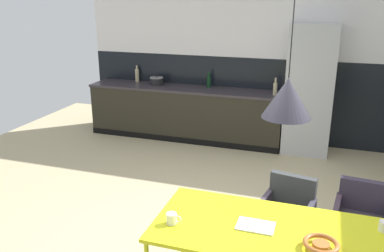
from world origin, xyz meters
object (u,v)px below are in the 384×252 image
object	(u,v)px
armchair_by_stool	(288,206)
mug_short_terracotta	(172,219)
open_book	(256,226)
mug_white_ceramic	(384,226)
bottle_oil_tall	(137,75)
pendant_lamp_over_table_near	(287,98)
armchair_far_side	(362,211)
cooking_pot	(157,81)
dining_table	(276,234)
bottle_spice_small	(209,81)
bottle_vinegar_dark	(275,88)
refrigerator_column	(310,90)
fruit_bowl	(321,244)

from	to	relation	value
armchair_by_stool	mug_short_terracotta	size ratio (longest dim) A/B	6.00
open_book	mug_short_terracotta	size ratio (longest dim) A/B	2.33
open_book	mug_white_ceramic	bearing A→B (deg)	14.71
mug_short_terracotta	bottle_oil_tall	world-z (taller)	bottle_oil_tall
bottle_oil_tall	pendant_lamp_over_table_near	xyz separation A→B (m)	(3.07, -3.89, 0.72)
pendant_lamp_over_table_near	armchair_far_side	bearing A→B (deg)	52.13
mug_white_ceramic	cooking_pot	xyz separation A→B (m)	(-3.40, 3.55, 0.22)
armchair_far_side	mug_short_terracotta	world-z (taller)	mug_short_terracotta
pendant_lamp_over_table_near	mug_white_ceramic	bearing A→B (deg)	14.11
armchair_by_stool	pendant_lamp_over_table_near	bearing A→B (deg)	98.80
dining_table	bottle_spice_small	distance (m)	4.23
cooking_pot	pendant_lamp_over_table_near	size ratio (longest dim) A/B	0.20
bottle_vinegar_dark	mug_short_terracotta	bearing A→B (deg)	-94.78
open_book	bottle_vinegar_dark	world-z (taller)	bottle_vinegar_dark
refrigerator_column	bottle_oil_tall	distance (m)	3.12
armchair_far_side	bottle_spice_small	size ratio (longest dim) A/B	2.72
fruit_bowl	bottle_spice_small	xyz separation A→B (m)	(-1.99, 4.03, 0.27)
dining_table	refrigerator_column	bearing A→B (deg)	89.28
bottle_vinegar_dark	bottle_oil_tall	bearing A→B (deg)	173.72
armchair_far_side	bottle_spice_small	distance (m)	3.80
armchair_far_side	fruit_bowl	xyz separation A→B (m)	(-0.37, -1.11, 0.27)
dining_table	pendant_lamp_over_table_near	bearing A→B (deg)	90.00
mug_white_ceramic	cooking_pot	size ratio (longest dim) A/B	0.48
bottle_oil_tall	pendant_lamp_over_table_near	distance (m)	5.00
bottle_vinegar_dark	armchair_by_stool	bearing A→B (deg)	-79.63
armchair_by_stool	open_book	world-z (taller)	armchair_by_stool
mug_short_terracotta	open_book	bearing A→B (deg)	14.45
armchair_by_stool	fruit_bowl	xyz separation A→B (m)	(0.30, -1.01, 0.28)
bottle_vinegar_dark	pendant_lamp_over_table_near	world-z (taller)	pendant_lamp_over_table_near
refrigerator_column	mug_white_ceramic	world-z (taller)	refrigerator_column
fruit_bowl	bottle_vinegar_dark	size ratio (longest dim) A/B	0.92
pendant_lamp_over_table_near	bottle_spice_small	bearing A→B (deg)	113.43
bottle_oil_tall	pendant_lamp_over_table_near	size ratio (longest dim) A/B	0.25
mug_white_ceramic	mug_short_terracotta	xyz separation A→B (m)	(-1.59, -0.41, 0.01)
fruit_bowl	dining_table	bearing A→B (deg)	154.87
fruit_bowl	bottle_oil_tall	xyz separation A→B (m)	(-3.39, 4.09, 0.28)
refrigerator_column	fruit_bowl	size ratio (longest dim) A/B	7.95
bottle_vinegar_dark	bottle_oil_tall	distance (m)	2.60
open_book	cooking_pot	distance (m)	4.53
refrigerator_column	bottle_vinegar_dark	xyz separation A→B (m)	(-0.53, -0.05, -0.00)
armchair_by_stool	cooking_pot	xyz separation A→B (m)	(-2.64, 2.94, 0.50)
refrigerator_column	cooking_pot	bearing A→B (deg)	177.88
fruit_bowl	bottle_vinegar_dark	xyz separation A→B (m)	(-0.81, 3.81, 0.26)
open_book	mug_short_terracotta	distance (m)	0.66
refrigerator_column	bottle_vinegar_dark	size ratio (longest dim) A/B	7.34
bottle_oil_tall	bottle_spice_small	size ratio (longest dim) A/B	1.07
fruit_bowl	open_book	distance (m)	0.52
cooking_pot	fruit_bowl	bearing A→B (deg)	-53.33
open_book	mug_short_terracotta	world-z (taller)	mug_short_terracotta
cooking_pot	bottle_vinegar_dark	distance (m)	2.14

